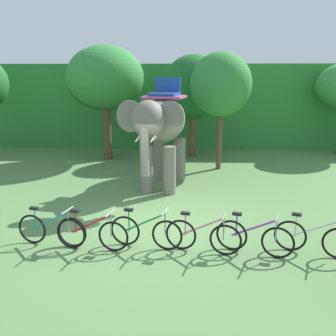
{
  "coord_description": "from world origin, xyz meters",
  "views": [
    {
      "loc": [
        0.41,
        -9.21,
        3.79
      ],
      "look_at": [
        0.07,
        1.0,
        1.3
      ],
      "focal_mm": 39.98,
      "sensor_mm": 36.0,
      "label": 1
    }
  ],
  "objects_px": {
    "bike_teal": "(51,230)",
    "bike_white": "(314,238)",
    "tree_left": "(105,78)",
    "bike_red": "(92,233)",
    "bike_pink": "(203,236)",
    "bike_green": "(146,232)",
    "tree_far_right": "(105,84)",
    "bike_purple": "(254,237)",
    "elephant": "(162,125)",
    "tree_center_left": "(221,85)",
    "tree_right": "(193,87)"
  },
  "relations": [
    {
      "from": "bike_teal",
      "to": "bike_white",
      "type": "xyz_separation_m",
      "value": [
        5.87,
        -0.26,
        0.0
      ]
    },
    {
      "from": "tree_left",
      "to": "bike_white",
      "type": "xyz_separation_m",
      "value": [
        6.33,
        -9.61,
        -3.37
      ]
    },
    {
      "from": "bike_red",
      "to": "bike_pink",
      "type": "xyz_separation_m",
      "value": [
        2.47,
        -0.08,
        0.0
      ]
    },
    {
      "from": "bike_green",
      "to": "bike_red",
      "type": "bearing_deg",
      "value": -174.47
    },
    {
      "from": "tree_far_right",
      "to": "bike_red",
      "type": "xyz_separation_m",
      "value": [
        1.56,
        -9.83,
        -3.08
      ]
    },
    {
      "from": "bike_white",
      "to": "bike_green",
      "type": "bearing_deg",
      "value": 176.36
    },
    {
      "from": "bike_purple",
      "to": "elephant",
      "type": "bearing_deg",
      "value": 114.54
    },
    {
      "from": "tree_center_left",
      "to": "bike_pink",
      "type": "bearing_deg",
      "value": -98.06
    },
    {
      "from": "tree_far_right",
      "to": "bike_white",
      "type": "distance_m",
      "value": 12.25
    },
    {
      "from": "elephant",
      "to": "bike_red",
      "type": "height_order",
      "value": "elephant"
    },
    {
      "from": "elephant",
      "to": "bike_purple",
      "type": "distance_m",
      "value": 5.73
    },
    {
      "from": "tree_left",
      "to": "tree_center_left",
      "type": "height_order",
      "value": "tree_left"
    },
    {
      "from": "bike_purple",
      "to": "bike_white",
      "type": "relative_size",
      "value": 1.01
    },
    {
      "from": "tree_far_right",
      "to": "tree_right",
      "type": "bearing_deg",
      "value": 6.19
    },
    {
      "from": "tree_center_left",
      "to": "elephant",
      "type": "bearing_deg",
      "value": -127.4
    },
    {
      "from": "tree_left",
      "to": "bike_green",
      "type": "height_order",
      "value": "tree_left"
    },
    {
      "from": "elephant",
      "to": "bike_green",
      "type": "xyz_separation_m",
      "value": [
        -0.14,
        -4.7,
        -1.82
      ]
    },
    {
      "from": "tree_right",
      "to": "bike_purple",
      "type": "xyz_separation_m",
      "value": [
        1.03,
        -10.4,
        -2.93
      ]
    },
    {
      "from": "tree_far_right",
      "to": "bike_red",
      "type": "height_order",
      "value": "tree_far_right"
    },
    {
      "from": "bike_green",
      "to": "tree_right",
      "type": "bearing_deg",
      "value": 82.32
    },
    {
      "from": "tree_center_left",
      "to": "tree_left",
      "type": "bearing_deg",
      "value": 161.05
    },
    {
      "from": "tree_left",
      "to": "tree_center_left",
      "type": "xyz_separation_m",
      "value": [
        5.03,
        -1.73,
        -0.26
      ]
    },
    {
      "from": "tree_right",
      "to": "bike_pink",
      "type": "distance_m",
      "value": 10.76
    },
    {
      "from": "tree_center_left",
      "to": "bike_red",
      "type": "height_order",
      "value": "tree_center_left"
    },
    {
      "from": "bike_white",
      "to": "bike_purple",
      "type": "bearing_deg",
      "value": -179.75
    },
    {
      "from": "bike_purple",
      "to": "tree_far_right",
      "type": "bearing_deg",
      "value": 117.35
    },
    {
      "from": "elephant",
      "to": "tree_left",
      "type": "bearing_deg",
      "value": 120.7
    },
    {
      "from": "bike_red",
      "to": "bike_pink",
      "type": "distance_m",
      "value": 2.47
    },
    {
      "from": "bike_green",
      "to": "bike_purple",
      "type": "bearing_deg",
      "value": -5.74
    },
    {
      "from": "tree_far_right",
      "to": "bike_purple",
      "type": "bearing_deg",
      "value": -62.65
    },
    {
      "from": "tree_right",
      "to": "bike_teal",
      "type": "bearing_deg",
      "value": -109.28
    },
    {
      "from": "tree_left",
      "to": "tree_right",
      "type": "xyz_separation_m",
      "value": [
        4.0,
        0.79,
        -0.44
      ]
    },
    {
      "from": "bike_pink",
      "to": "bike_purple",
      "type": "xyz_separation_m",
      "value": [
        1.12,
        -0.04,
        0.0
      ]
    },
    {
      "from": "bike_pink",
      "to": "bike_purple",
      "type": "relative_size",
      "value": 1.03
    },
    {
      "from": "tree_far_right",
      "to": "bike_purple",
      "type": "distance_m",
      "value": 11.62
    },
    {
      "from": "tree_left",
      "to": "tree_center_left",
      "type": "distance_m",
      "value": 5.32
    },
    {
      "from": "bike_teal",
      "to": "bike_green",
      "type": "bearing_deg",
      "value": -0.57
    },
    {
      "from": "bike_teal",
      "to": "bike_green",
      "type": "xyz_separation_m",
      "value": [
        2.18,
        -0.02,
        0.0
      ]
    },
    {
      "from": "bike_pink",
      "to": "bike_white",
      "type": "distance_m",
      "value": 2.41
    },
    {
      "from": "tree_left",
      "to": "bike_purple",
      "type": "xyz_separation_m",
      "value": [
        5.03,
        -9.61,
        -3.37
      ]
    },
    {
      "from": "tree_center_left",
      "to": "tree_far_right",
      "type": "bearing_deg",
      "value": 158.14
    },
    {
      "from": "tree_far_right",
      "to": "bike_white",
      "type": "xyz_separation_m",
      "value": [
        6.45,
        -9.95,
        -3.08
      ]
    },
    {
      "from": "bike_pink",
      "to": "bike_white",
      "type": "relative_size",
      "value": 1.04
    },
    {
      "from": "bike_pink",
      "to": "bike_white",
      "type": "height_order",
      "value": "same"
    },
    {
      "from": "elephant",
      "to": "bike_white",
      "type": "bearing_deg",
      "value": -54.25
    },
    {
      "from": "tree_far_right",
      "to": "tree_left",
      "type": "xyz_separation_m",
      "value": [
        0.12,
        -0.34,
        0.29
      ]
    },
    {
      "from": "tree_center_left",
      "to": "bike_pink",
      "type": "xyz_separation_m",
      "value": [
        -1.11,
        -7.85,
        -3.11
      ]
    },
    {
      "from": "bike_teal",
      "to": "bike_purple",
      "type": "xyz_separation_m",
      "value": [
        4.57,
        -0.26,
        0.0
      ]
    },
    {
      "from": "bike_pink",
      "to": "bike_green",
      "type": "bearing_deg",
      "value": 171.21
    },
    {
      "from": "tree_center_left",
      "to": "bike_purple",
      "type": "xyz_separation_m",
      "value": [
        0.01,
        -7.89,
        -3.11
      ]
    }
  ]
}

